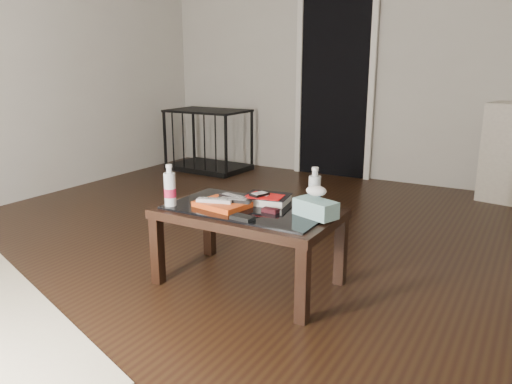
# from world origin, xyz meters

# --- Properties ---
(ground) EXTENTS (5.00, 5.00, 0.00)m
(ground) POSITION_xyz_m (0.00, 0.00, 0.00)
(ground) COLOR black
(ground) RESTS_ON ground
(room_shell) EXTENTS (5.00, 5.00, 5.00)m
(room_shell) POSITION_xyz_m (0.00, 0.00, 1.62)
(room_shell) COLOR beige
(room_shell) RESTS_ON ground
(doorway) EXTENTS (0.90, 0.08, 2.07)m
(doorway) POSITION_xyz_m (-0.40, 2.47, 1.02)
(doorway) COLOR black
(doorway) RESTS_ON ground
(coffee_table) EXTENTS (1.00, 0.60, 0.46)m
(coffee_table) POSITION_xyz_m (0.26, -0.49, 0.40)
(coffee_table) COLOR black
(coffee_table) RESTS_ON ground
(pet_crate) EXTENTS (0.93, 0.65, 0.71)m
(pet_crate) POSITION_xyz_m (-1.78, 2.00, 0.23)
(pet_crate) COLOR black
(pet_crate) RESTS_ON ground
(magazines) EXTENTS (0.31, 0.25, 0.03)m
(magazines) POSITION_xyz_m (0.13, -0.56, 0.48)
(magazines) COLOR #D94714
(magazines) RESTS_ON coffee_table
(remote_silver) EXTENTS (0.21, 0.11, 0.02)m
(remote_silver) POSITION_xyz_m (0.09, -0.59, 0.50)
(remote_silver) COLOR silver
(remote_silver) RESTS_ON magazines
(remote_black_front) EXTENTS (0.21, 0.09, 0.02)m
(remote_black_front) POSITION_xyz_m (0.18, -0.53, 0.50)
(remote_black_front) COLOR black
(remote_black_front) RESTS_ON magazines
(remote_black_back) EXTENTS (0.21, 0.09, 0.02)m
(remote_black_back) POSITION_xyz_m (0.15, -0.47, 0.50)
(remote_black_back) COLOR black
(remote_black_back) RESTS_ON magazines
(textbook) EXTENTS (0.28, 0.24, 0.05)m
(textbook) POSITION_xyz_m (0.31, -0.36, 0.48)
(textbook) COLOR black
(textbook) RESTS_ON coffee_table
(dvd_mailers) EXTENTS (0.19, 0.14, 0.01)m
(dvd_mailers) POSITION_xyz_m (0.30, -0.38, 0.51)
(dvd_mailers) COLOR red
(dvd_mailers) RESTS_ON textbook
(ipod) EXTENTS (0.09, 0.12, 0.02)m
(ipod) POSITION_xyz_m (0.28, -0.41, 0.52)
(ipod) COLOR black
(ipod) RESTS_ON dvd_mailers
(flip_phone) EXTENTS (0.09, 0.05, 0.02)m
(flip_phone) POSITION_xyz_m (0.41, -0.52, 0.47)
(flip_phone) COLOR black
(flip_phone) RESTS_ON coffee_table
(wallet) EXTENTS (0.13, 0.08, 0.02)m
(wallet) POSITION_xyz_m (0.35, -0.70, 0.47)
(wallet) COLOR black
(wallet) RESTS_ON coffee_table
(water_bottle_left) EXTENTS (0.08, 0.08, 0.24)m
(water_bottle_left) POSITION_xyz_m (-0.14, -0.68, 0.58)
(water_bottle_left) COLOR silver
(water_bottle_left) RESTS_ON coffee_table
(water_bottle_right) EXTENTS (0.08, 0.08, 0.24)m
(water_bottle_right) POSITION_xyz_m (0.59, -0.35, 0.58)
(water_bottle_right) COLOR #B6BCC1
(water_bottle_right) RESTS_ON coffee_table
(tissue_box) EXTENTS (0.26, 0.19, 0.09)m
(tissue_box) POSITION_xyz_m (0.65, -0.46, 0.51)
(tissue_box) COLOR teal
(tissue_box) RESTS_ON coffee_table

